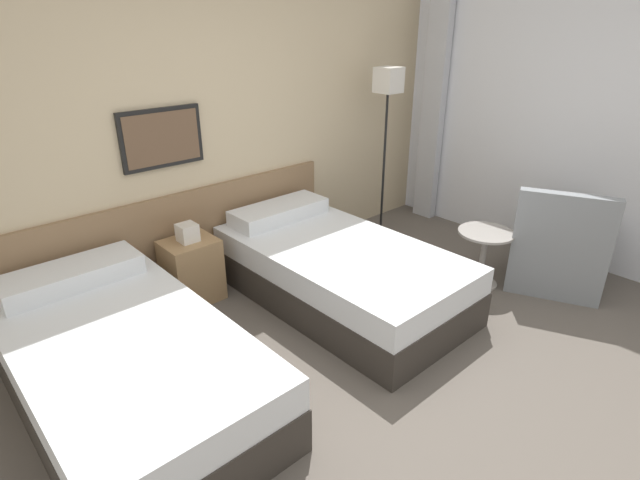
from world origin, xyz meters
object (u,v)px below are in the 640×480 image
floor_lamp (387,100)px  nightstand (192,269)px  side_table (484,247)px  bed_near_window (338,271)px  armchair (556,250)px  bed_near_door (125,364)px

floor_lamp → nightstand: bearing=176.5°
side_table → nightstand: bearing=143.7°
bed_near_window → armchair: armchair is taller
side_table → armchair: 0.63m
bed_near_door → bed_near_window: (1.74, 0.00, 0.00)m
side_table → armchair: bearing=-38.8°
bed_near_window → armchair: bearing=-33.7°
bed_near_door → floor_lamp: floor_lamp is taller
bed_near_window → nightstand: nightstand is taller
bed_near_window → side_table: bearing=-31.1°
bed_near_window → floor_lamp: 1.81m
nightstand → armchair: (2.43, -1.81, 0.03)m
floor_lamp → side_table: (-0.18, -1.29, -1.03)m
bed_near_door → armchair: bearing=-17.5°
side_table → armchair: size_ratio=0.50×
nightstand → armchair: bearing=-36.8°
bed_near_window → nightstand: 1.17m
floor_lamp → armchair: 2.02m
bed_near_door → floor_lamp: size_ratio=1.20×
side_table → armchair: (0.49, -0.39, -0.05)m
nightstand → armchair: 3.03m
floor_lamp → bed_near_window: bearing=-152.7°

